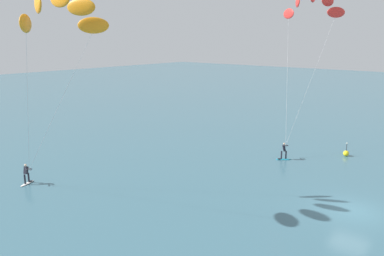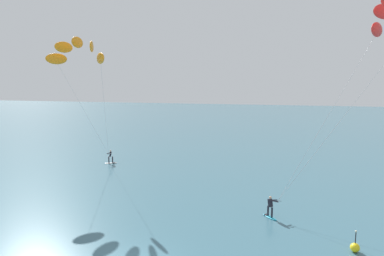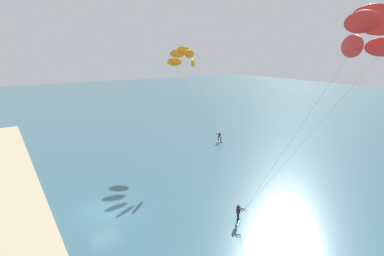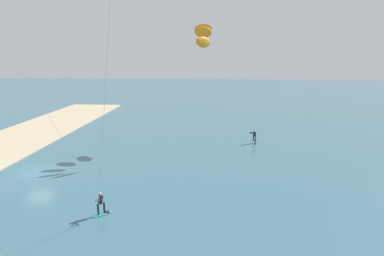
# 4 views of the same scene
# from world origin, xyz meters

# --- Properties ---
(kitesurfer_mid_water) EXTENTS (6.56, 8.06, 14.47)m
(kitesurfer_mid_water) POSITION_xyz_m (-11.58, 15.55, 12.68)
(kitesurfer_mid_water) COLOR white
(kitesurfer_mid_water) RESTS_ON ground
(marker_buoy) EXTENTS (0.56, 0.56, 1.38)m
(marker_buoy) POSITION_xyz_m (12.58, 4.68, 0.30)
(marker_buoy) COLOR yellow
(marker_buoy) RESTS_ON ground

